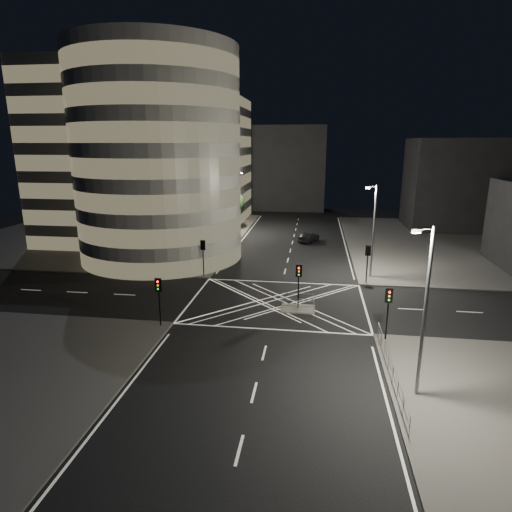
# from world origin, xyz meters

# --- Properties ---
(ground) EXTENTS (120.00, 120.00, 0.00)m
(ground) POSITION_xyz_m (0.00, 0.00, 0.00)
(ground) COLOR black
(ground) RESTS_ON ground
(sidewalk_far_left) EXTENTS (42.00, 42.00, 0.15)m
(sidewalk_far_left) POSITION_xyz_m (-29.00, 27.00, 0.07)
(sidewalk_far_left) COLOR #53514E
(sidewalk_far_left) RESTS_ON ground
(sidewalk_far_right) EXTENTS (42.00, 42.00, 0.15)m
(sidewalk_far_right) POSITION_xyz_m (29.00, 27.00, 0.07)
(sidewalk_far_right) COLOR #53514E
(sidewalk_far_right) RESTS_ON ground
(central_island) EXTENTS (3.00, 2.00, 0.15)m
(central_island) POSITION_xyz_m (2.00, -1.50, 0.07)
(central_island) COLOR slate
(central_island) RESTS_ON ground
(office_tower_curved) EXTENTS (30.00, 29.00, 27.20)m
(office_tower_curved) POSITION_xyz_m (-20.74, 18.74, 12.65)
(office_tower_curved) COLOR gray
(office_tower_curved) RESTS_ON sidewalk_far_left
(office_block_rear) EXTENTS (24.00, 16.00, 22.00)m
(office_block_rear) POSITION_xyz_m (-22.00, 42.00, 11.15)
(office_block_rear) COLOR gray
(office_block_rear) RESTS_ON sidewalk_far_left
(building_right_far) EXTENTS (14.00, 12.00, 15.00)m
(building_right_far) POSITION_xyz_m (26.00, 40.00, 7.65)
(building_right_far) COLOR black
(building_right_far) RESTS_ON sidewalk_far_right
(building_far_end) EXTENTS (18.00, 8.00, 18.00)m
(building_far_end) POSITION_xyz_m (-4.00, 58.00, 9.00)
(building_far_end) COLOR black
(building_far_end) RESTS_ON ground
(tree_a) EXTENTS (4.44, 4.44, 6.84)m
(tree_a) POSITION_xyz_m (-10.50, 9.00, 4.43)
(tree_a) COLOR black
(tree_a) RESTS_ON sidewalk_far_left
(tree_b) EXTENTS (4.22, 4.22, 6.60)m
(tree_b) POSITION_xyz_m (-10.50, 15.00, 4.31)
(tree_b) COLOR black
(tree_b) RESTS_ON sidewalk_far_left
(tree_c) EXTENTS (4.29, 4.29, 7.35)m
(tree_c) POSITION_xyz_m (-10.50, 21.00, 5.02)
(tree_c) COLOR black
(tree_c) RESTS_ON sidewalk_far_left
(tree_d) EXTENTS (4.73, 4.73, 7.45)m
(tree_d) POSITION_xyz_m (-10.50, 27.00, 4.87)
(tree_d) COLOR black
(tree_d) RESTS_ON sidewalk_far_left
(tree_e) EXTENTS (3.89, 3.89, 6.61)m
(tree_e) POSITION_xyz_m (-10.50, 33.00, 4.51)
(tree_e) COLOR black
(tree_e) RESTS_ON sidewalk_far_left
(traffic_signal_fl) EXTENTS (0.55, 0.22, 4.00)m
(traffic_signal_fl) POSITION_xyz_m (-8.80, 6.80, 2.91)
(traffic_signal_fl) COLOR black
(traffic_signal_fl) RESTS_ON sidewalk_far_left
(traffic_signal_nl) EXTENTS (0.55, 0.22, 4.00)m
(traffic_signal_nl) POSITION_xyz_m (-8.80, -6.80, 2.91)
(traffic_signal_nl) COLOR black
(traffic_signal_nl) RESTS_ON sidewalk_near_left
(traffic_signal_fr) EXTENTS (0.55, 0.22, 4.00)m
(traffic_signal_fr) POSITION_xyz_m (8.80, 6.80, 2.91)
(traffic_signal_fr) COLOR black
(traffic_signal_fr) RESTS_ON sidewalk_far_right
(traffic_signal_nr) EXTENTS (0.55, 0.22, 4.00)m
(traffic_signal_nr) POSITION_xyz_m (8.80, -6.80, 2.91)
(traffic_signal_nr) COLOR black
(traffic_signal_nr) RESTS_ON sidewalk_near_right
(traffic_signal_island) EXTENTS (0.55, 0.22, 4.00)m
(traffic_signal_island) POSITION_xyz_m (2.00, -1.50, 2.91)
(traffic_signal_island) COLOR black
(traffic_signal_island) RESTS_ON central_island
(street_lamp_left_near) EXTENTS (1.25, 0.25, 10.00)m
(street_lamp_left_near) POSITION_xyz_m (-9.44, 12.00, 5.54)
(street_lamp_left_near) COLOR slate
(street_lamp_left_near) RESTS_ON sidewalk_far_left
(street_lamp_left_far) EXTENTS (1.25, 0.25, 10.00)m
(street_lamp_left_far) POSITION_xyz_m (-9.44, 30.00, 5.54)
(street_lamp_left_far) COLOR slate
(street_lamp_left_far) RESTS_ON sidewalk_far_left
(street_lamp_right_far) EXTENTS (1.25, 0.25, 10.00)m
(street_lamp_right_far) POSITION_xyz_m (9.44, 9.00, 5.54)
(street_lamp_right_far) COLOR slate
(street_lamp_right_far) RESTS_ON sidewalk_far_right
(street_lamp_right_near) EXTENTS (1.25, 0.25, 10.00)m
(street_lamp_right_near) POSITION_xyz_m (9.44, -14.00, 5.54)
(street_lamp_right_near) COLOR slate
(street_lamp_right_near) RESTS_ON sidewalk_near_right
(railing_near_right) EXTENTS (0.06, 11.70, 1.10)m
(railing_near_right) POSITION_xyz_m (8.30, -12.15, 0.70)
(railing_near_right) COLOR slate
(railing_near_right) RESTS_ON sidewalk_near_right
(railing_island_south) EXTENTS (2.80, 0.06, 1.10)m
(railing_island_south) POSITION_xyz_m (2.00, -2.40, 0.70)
(railing_island_south) COLOR slate
(railing_island_south) RESTS_ON central_island
(railing_island_north) EXTENTS (2.80, 0.06, 1.10)m
(railing_island_north) POSITION_xyz_m (2.00, -0.60, 0.70)
(railing_island_north) COLOR slate
(railing_island_north) RESTS_ON central_island
(sedan) EXTENTS (3.16, 4.55, 1.42)m
(sedan) POSITION_xyz_m (2.39, 25.68, 0.71)
(sedan) COLOR black
(sedan) RESTS_ON ground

